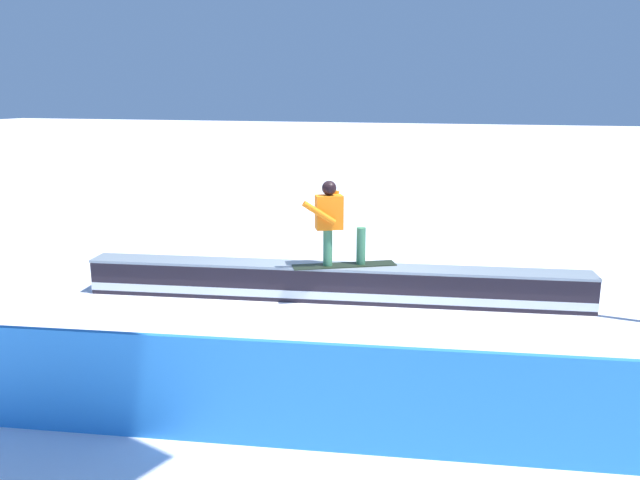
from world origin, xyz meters
The scene contains 4 objects.
ground_plane centered at (0.00, 0.00, 0.00)m, with size 120.00×120.00×0.00m, color white.
grind_box centered at (0.00, 0.00, 0.26)m, with size 7.73×1.71×0.56m.
snowboarder centered at (-0.01, 0.05, 1.26)m, with size 1.55×0.98×1.32m.
safety_fence centered at (0.00, 4.20, 0.51)m, with size 10.44×0.06×1.03m, color #2B83DF.
Camera 1 is at (-2.45, 8.80, 3.13)m, focal length 34.58 mm.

